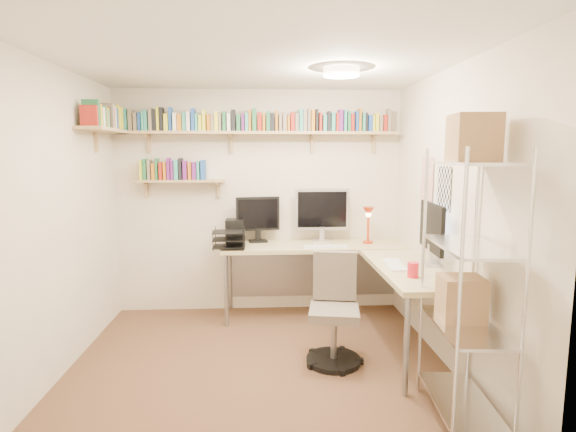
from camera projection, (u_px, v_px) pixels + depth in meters
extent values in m
plane|color=#4E3421|center=(259.00, 367.00, 3.80)|extent=(3.20, 3.20, 0.00)
cube|color=beige|center=(259.00, 202.00, 5.11)|extent=(3.20, 0.04, 2.50)
cube|color=beige|center=(54.00, 223.00, 3.54)|extent=(0.04, 3.00, 2.50)
cube|color=beige|center=(451.00, 220.00, 3.72)|extent=(0.04, 3.00, 2.50)
cube|color=beige|center=(255.00, 268.00, 2.14)|extent=(3.20, 0.04, 2.50)
cube|color=white|center=(256.00, 61.00, 3.46)|extent=(3.20, 3.00, 0.04)
cube|color=white|center=(427.00, 180.00, 4.22)|extent=(0.01, 0.30, 0.42)
cube|color=silver|center=(444.00, 188.00, 3.83)|extent=(0.01, 0.28, 0.38)
cylinder|color=#FFEAC6|center=(341.00, 72.00, 3.70)|extent=(0.30, 0.30, 0.06)
cube|color=tan|center=(258.00, 133.00, 4.88)|extent=(3.05, 0.25, 0.03)
cube|color=tan|center=(107.00, 130.00, 4.38)|extent=(0.25, 1.00, 0.03)
cube|color=tan|center=(181.00, 181.00, 4.93)|extent=(0.95, 0.20, 0.02)
cube|color=tan|center=(148.00, 139.00, 4.89)|extent=(0.03, 0.20, 0.20)
cube|color=tan|center=(231.00, 140.00, 4.94)|extent=(0.03, 0.20, 0.20)
cube|color=tan|center=(312.00, 140.00, 4.99)|extent=(0.03, 0.20, 0.20)
cube|color=tan|center=(374.00, 140.00, 5.03)|extent=(0.03, 0.20, 0.20)
cube|color=#1F4BA1|center=(120.00, 121.00, 4.78)|extent=(0.03, 0.13, 0.21)
cube|color=yellow|center=(124.00, 122.00, 4.79)|extent=(0.02, 0.13, 0.19)
cube|color=teal|center=(127.00, 120.00, 4.78)|extent=(0.03, 0.14, 0.23)
cube|color=#7D6E5B|center=(131.00, 120.00, 4.79)|extent=(0.04, 0.12, 0.23)
cube|color=#7D6E5B|center=(136.00, 122.00, 4.79)|extent=(0.04, 0.12, 0.19)
cube|color=#1F4BA1|center=(140.00, 122.00, 4.79)|extent=(0.03, 0.13, 0.19)
cube|color=teal|center=(144.00, 121.00, 4.80)|extent=(0.03, 0.14, 0.21)
cube|color=teal|center=(147.00, 121.00, 4.80)|extent=(0.03, 0.14, 0.21)
cube|color=#7D6E5B|center=(151.00, 120.00, 4.80)|extent=(0.04, 0.12, 0.25)
cube|color=black|center=(155.00, 120.00, 4.80)|extent=(0.04, 0.12, 0.23)
cube|color=yellow|center=(158.00, 119.00, 4.80)|extent=(0.03, 0.11, 0.25)
cube|color=black|center=(162.00, 120.00, 4.80)|extent=(0.03, 0.12, 0.25)
cube|color=yellow|center=(167.00, 123.00, 4.81)|extent=(0.04, 0.11, 0.18)
cube|color=#1F4BA1|center=(171.00, 119.00, 4.81)|extent=(0.03, 0.12, 0.25)
cube|color=white|center=(176.00, 122.00, 4.82)|extent=(0.04, 0.15, 0.19)
cube|color=#C66F17|center=(180.00, 123.00, 4.82)|extent=(0.04, 0.14, 0.18)
cube|color=teal|center=(185.00, 122.00, 4.82)|extent=(0.04, 0.11, 0.19)
cube|color=white|center=(189.00, 122.00, 4.82)|extent=(0.03, 0.15, 0.20)
cube|color=#1F4BA1|center=(193.00, 120.00, 4.82)|extent=(0.04, 0.14, 0.24)
cube|color=teal|center=(197.00, 123.00, 4.83)|extent=(0.03, 0.15, 0.18)
cube|color=yellow|center=(201.00, 123.00, 4.83)|extent=(0.03, 0.12, 0.17)
cube|color=yellow|center=(204.00, 121.00, 4.83)|extent=(0.03, 0.14, 0.22)
cube|color=#C66F17|center=(209.00, 123.00, 4.84)|extent=(0.04, 0.11, 0.18)
cube|color=#7D6E5B|center=(213.00, 123.00, 4.84)|extent=(0.03, 0.14, 0.18)
cube|color=yellow|center=(217.00, 122.00, 4.84)|extent=(0.04, 0.13, 0.21)
cube|color=#7D6E5B|center=(220.00, 122.00, 4.84)|extent=(0.03, 0.13, 0.20)
cube|color=#246E3E|center=(224.00, 122.00, 4.84)|extent=(0.03, 0.13, 0.21)
cube|color=white|center=(229.00, 123.00, 4.85)|extent=(0.04, 0.14, 0.19)
cube|color=black|center=(234.00, 121.00, 4.85)|extent=(0.04, 0.12, 0.23)
cube|color=#246E3E|center=(239.00, 123.00, 4.86)|extent=(0.04, 0.15, 0.18)
cube|color=#691E72|center=(243.00, 123.00, 4.86)|extent=(0.03, 0.11, 0.19)
cube|color=teal|center=(247.00, 122.00, 4.86)|extent=(0.03, 0.15, 0.20)
cube|color=#C66F17|center=(250.00, 121.00, 4.86)|extent=(0.03, 0.11, 0.23)
cube|color=#246E3E|center=(254.00, 120.00, 4.86)|extent=(0.04, 0.15, 0.24)
cube|color=#A62016|center=(260.00, 122.00, 4.87)|extent=(0.04, 0.12, 0.20)
cube|color=#C66F17|center=(264.00, 122.00, 4.87)|extent=(0.03, 0.15, 0.20)
cube|color=#246E3E|center=(268.00, 122.00, 4.87)|extent=(0.04, 0.12, 0.21)
cube|color=black|center=(272.00, 123.00, 4.88)|extent=(0.04, 0.11, 0.19)
cube|color=#C66F17|center=(276.00, 121.00, 4.88)|extent=(0.02, 0.11, 0.23)
cube|color=#7D6E5B|center=(280.00, 122.00, 4.88)|extent=(0.03, 0.14, 0.20)
cube|color=#7D6E5B|center=(285.00, 122.00, 4.88)|extent=(0.04, 0.13, 0.21)
cube|color=#C66F17|center=(288.00, 124.00, 4.89)|extent=(0.02, 0.12, 0.17)
cube|color=#A62016|center=(292.00, 122.00, 4.89)|extent=(0.04, 0.11, 0.21)
cube|color=#7D6E5B|center=(297.00, 123.00, 4.89)|extent=(0.03, 0.12, 0.19)
cube|color=teal|center=(301.00, 120.00, 4.89)|extent=(0.04, 0.12, 0.24)
cube|color=#7D6E5B|center=(305.00, 121.00, 4.89)|extent=(0.04, 0.14, 0.24)
cube|color=#7D6E5B|center=(309.00, 120.00, 4.89)|extent=(0.03, 0.11, 0.24)
cube|color=#C66F17|center=(313.00, 121.00, 4.90)|extent=(0.04, 0.12, 0.23)
cube|color=black|center=(317.00, 121.00, 4.90)|extent=(0.02, 0.12, 0.24)
cube|color=#A62016|center=(320.00, 122.00, 4.90)|extent=(0.03, 0.12, 0.20)
cube|color=teal|center=(325.00, 123.00, 4.91)|extent=(0.04, 0.11, 0.18)
cube|color=black|center=(329.00, 122.00, 4.91)|extent=(0.03, 0.12, 0.22)
cube|color=teal|center=(333.00, 122.00, 4.91)|extent=(0.04, 0.12, 0.20)
cube|color=#A62016|center=(337.00, 123.00, 4.92)|extent=(0.03, 0.15, 0.20)
cube|color=#691E72|center=(340.00, 121.00, 4.92)|extent=(0.04, 0.13, 0.23)
cube|color=teal|center=(345.00, 121.00, 4.92)|extent=(0.03, 0.13, 0.23)
cube|color=#246E3E|center=(348.00, 122.00, 4.92)|extent=(0.03, 0.14, 0.22)
cube|color=#A62016|center=(352.00, 123.00, 4.93)|extent=(0.04, 0.12, 0.19)
cube|color=#1F4BA1|center=(356.00, 122.00, 4.93)|extent=(0.03, 0.15, 0.22)
cube|color=#C66F17|center=(359.00, 120.00, 4.93)|extent=(0.03, 0.11, 0.25)
cube|color=teal|center=(363.00, 123.00, 4.93)|extent=(0.02, 0.15, 0.20)
cube|color=black|center=(365.00, 123.00, 4.93)|extent=(0.02, 0.13, 0.20)
cube|color=#1F4BA1|center=(369.00, 124.00, 4.94)|extent=(0.04, 0.13, 0.18)
cube|color=yellow|center=(373.00, 124.00, 4.94)|extent=(0.02, 0.13, 0.17)
cube|color=yellow|center=(376.00, 123.00, 4.94)|extent=(0.03, 0.15, 0.20)
cube|color=#7D6E5B|center=(380.00, 124.00, 4.94)|extent=(0.04, 0.12, 0.17)
cube|color=#A62016|center=(384.00, 124.00, 4.95)|extent=(0.04, 0.13, 0.18)
cube|color=#7D6E5B|center=(388.00, 120.00, 4.94)|extent=(0.03, 0.11, 0.25)
cube|color=#A62016|center=(89.00, 116.00, 3.93)|extent=(0.15, 0.03, 0.18)
cube|color=#246E3E|center=(91.00, 113.00, 3.97)|extent=(0.15, 0.03, 0.24)
cube|color=#1F4BA1|center=(93.00, 115.00, 4.02)|extent=(0.12, 0.04, 0.21)
cube|color=yellow|center=(94.00, 116.00, 4.06)|extent=(0.13, 0.03, 0.20)
cube|color=white|center=(96.00, 117.00, 4.11)|extent=(0.15, 0.04, 0.18)
cube|color=#246E3E|center=(98.00, 117.00, 4.15)|extent=(0.15, 0.04, 0.20)
cube|color=#C66F17|center=(100.00, 117.00, 4.20)|extent=(0.14, 0.02, 0.20)
cube|color=teal|center=(101.00, 119.00, 4.24)|extent=(0.14, 0.04, 0.17)
cube|color=yellow|center=(103.00, 118.00, 4.27)|extent=(0.13, 0.02, 0.19)
cube|color=black|center=(104.00, 118.00, 4.31)|extent=(0.11, 0.04, 0.20)
cube|color=#7D6E5B|center=(106.00, 116.00, 4.35)|extent=(0.15, 0.03, 0.25)
cube|color=white|center=(107.00, 117.00, 4.39)|extent=(0.13, 0.03, 0.24)
cube|color=#A62016|center=(108.00, 119.00, 4.43)|extent=(0.12, 0.02, 0.20)
cube|color=white|center=(110.00, 118.00, 4.47)|extent=(0.13, 0.03, 0.23)
cube|color=#1F4BA1|center=(111.00, 119.00, 4.52)|extent=(0.13, 0.04, 0.22)
cube|color=yellow|center=(113.00, 118.00, 4.56)|extent=(0.14, 0.02, 0.25)
cube|color=yellow|center=(114.00, 119.00, 4.61)|extent=(0.13, 0.04, 0.23)
cube|color=yellow|center=(116.00, 119.00, 4.65)|extent=(0.14, 0.04, 0.24)
cube|color=black|center=(117.00, 121.00, 4.70)|extent=(0.13, 0.03, 0.19)
cube|color=white|center=(118.00, 121.00, 4.74)|extent=(0.14, 0.03, 0.20)
cube|color=yellow|center=(142.00, 170.00, 4.89)|extent=(0.02, 0.15, 0.21)
cube|color=#246E3E|center=(146.00, 169.00, 4.89)|extent=(0.04, 0.13, 0.23)
cube|color=#7D6E5B|center=(150.00, 170.00, 4.89)|extent=(0.03, 0.15, 0.22)
cube|color=#C66F17|center=(154.00, 172.00, 4.90)|extent=(0.04, 0.11, 0.18)
cube|color=#246E3E|center=(157.00, 169.00, 4.90)|extent=(0.02, 0.13, 0.23)
cube|color=#A62016|center=(161.00, 171.00, 4.90)|extent=(0.03, 0.14, 0.19)
cube|color=#C66F17|center=(165.00, 171.00, 4.90)|extent=(0.03, 0.13, 0.19)
cube|color=#691E72|center=(169.00, 169.00, 4.90)|extent=(0.03, 0.11, 0.24)
cube|color=#691E72|center=(173.00, 170.00, 4.91)|extent=(0.03, 0.12, 0.21)
cube|color=teal|center=(177.00, 170.00, 4.91)|extent=(0.04, 0.15, 0.22)
cube|color=black|center=(181.00, 169.00, 4.91)|extent=(0.03, 0.15, 0.24)
cube|color=#691E72|center=(185.00, 170.00, 4.92)|extent=(0.04, 0.13, 0.21)
cube|color=#C66F17|center=(190.00, 171.00, 4.92)|extent=(0.04, 0.12, 0.19)
cube|color=#691E72|center=(195.00, 171.00, 4.92)|extent=(0.04, 0.15, 0.19)
cube|color=teal|center=(199.00, 170.00, 4.92)|extent=(0.03, 0.15, 0.20)
cube|color=#1F4BA1|center=(203.00, 170.00, 4.93)|extent=(0.04, 0.15, 0.21)
cube|color=tan|center=(318.00, 246.00, 4.93)|extent=(2.09, 0.66, 0.04)
cube|color=tan|center=(415.00, 269.00, 3.92)|extent=(0.66, 1.43, 0.04)
cylinder|color=gray|center=(226.00, 291.00, 4.66)|extent=(0.04, 0.04, 0.77)
cylinder|color=gray|center=(230.00, 276.00, 5.20)|extent=(0.04, 0.04, 0.77)
cylinder|color=gray|center=(398.00, 274.00, 5.32)|extent=(0.04, 0.04, 0.77)
cylinder|color=gray|center=(406.00, 346.00, 3.30)|extent=(0.04, 0.04, 0.77)
cylinder|color=gray|center=(479.00, 345.00, 3.33)|extent=(0.04, 0.04, 0.77)
cube|color=gray|center=(315.00, 270.00, 5.26)|extent=(1.98, 0.02, 0.61)
cube|color=silver|center=(322.00, 209.00, 5.01)|extent=(0.61, 0.03, 0.46)
cube|color=black|center=(322.00, 210.00, 4.99)|extent=(0.55, 0.00, 0.40)
cube|color=black|center=(258.00, 214.00, 4.98)|extent=(0.48, 0.03, 0.37)
cube|color=black|center=(432.00, 227.00, 3.93)|extent=(0.03, 0.64, 0.42)
cube|color=#D5DCFB|center=(429.00, 227.00, 3.93)|extent=(0.00, 0.58, 0.36)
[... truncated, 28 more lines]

